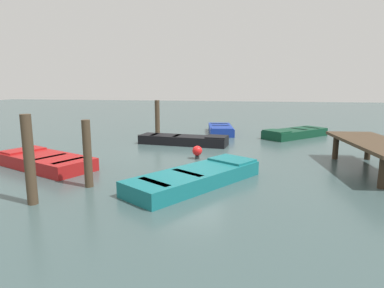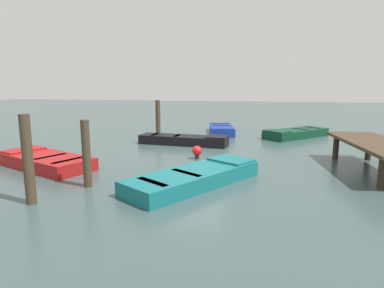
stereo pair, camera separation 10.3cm
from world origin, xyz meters
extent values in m
plane|color=#384C4C|center=(0.00, 0.00, 0.00)|extent=(80.00, 80.00, 0.00)
cube|color=#423323|center=(1.78, 6.06, 0.90)|extent=(4.44, 2.07, 0.10)
cylinder|color=#2E2318|center=(3.55, 5.68, 0.42)|extent=(0.20, 0.20, 0.85)
cylinder|color=#2E2318|center=(0.01, 6.44, 0.42)|extent=(0.20, 0.20, 0.85)
cylinder|color=#2E2318|center=(0.13, 5.31, 0.42)|extent=(0.20, 0.20, 0.85)
cube|color=#14666B|center=(4.12, 0.86, 0.20)|extent=(4.16, 3.37, 0.40)
cube|color=beige|center=(4.12, 0.86, 0.34)|extent=(3.48, 2.79, 0.04)
cube|color=#14666B|center=(2.79, 1.75, 0.43)|extent=(1.41, 1.49, 0.06)
cube|color=#9B9789|center=(4.38, 0.69, 0.38)|extent=(0.74, 0.97, 0.04)
cube|color=#9B9789|center=(5.32, 0.07, 0.38)|extent=(0.74, 0.97, 0.04)
cube|color=navy|center=(-5.47, 0.60, 0.20)|extent=(3.35, 1.73, 0.40)
cube|color=silver|center=(-5.47, 0.60, 0.34)|extent=(2.83, 1.38, 0.04)
cube|color=navy|center=(-4.24, 0.80, 0.43)|extent=(0.87, 1.20, 0.06)
cube|color=#A4A49F|center=(-5.70, 0.56, 0.38)|extent=(0.35, 0.98, 0.04)
cube|color=#A4A49F|center=(-6.57, 0.42, 0.38)|extent=(0.35, 0.98, 0.04)
cube|color=maroon|center=(3.18, -4.24, 0.20)|extent=(2.69, 3.71, 0.40)
cube|color=black|center=(3.18, -4.24, 0.34)|extent=(2.19, 3.12, 0.04)
cube|color=maroon|center=(2.65, -5.46, 0.43)|extent=(1.49, 1.21, 0.06)
cube|color=black|center=(3.28, -4.00, 0.38)|extent=(1.11, 0.63, 0.04)
cube|color=black|center=(3.66, -3.14, 0.38)|extent=(1.11, 0.63, 0.04)
cube|color=black|center=(-1.67, -0.72, 0.20)|extent=(1.46, 4.07, 0.40)
cube|color=gray|center=(-1.67, -0.72, 0.34)|extent=(1.17, 3.45, 0.04)
cube|color=black|center=(-1.49, 0.82, 0.43)|extent=(1.00, 0.98, 0.06)
cube|color=#776E5D|center=(-1.71, -1.02, 0.38)|extent=(0.80, 0.29, 0.04)
cube|color=#776E5D|center=(-1.84, -2.10, 0.38)|extent=(0.80, 0.29, 0.04)
cube|color=#0C3823|center=(-4.79, 4.50, 0.20)|extent=(3.53, 3.49, 0.40)
cube|color=maroon|center=(-4.79, 4.50, 0.34)|extent=(2.93, 2.90, 0.04)
cube|color=#0C3823|center=(-3.76, 3.49, 0.43)|extent=(1.39, 1.39, 0.06)
cube|color=maroon|center=(-4.99, 4.69, 0.38)|extent=(0.84, 0.85, 0.04)
cube|color=maroon|center=(-5.71, 5.40, 0.38)|extent=(0.84, 0.85, 0.04)
cylinder|color=#423323|center=(4.81, -1.88, 0.89)|extent=(0.22, 0.22, 1.78)
cylinder|color=#423323|center=(6.22, -2.53, 1.02)|extent=(0.23, 0.23, 2.04)
cylinder|color=#423323|center=(-3.76, -2.52, 0.93)|extent=(0.25, 0.25, 1.86)
cylinder|color=#262626|center=(1.02, 0.38, 0.06)|extent=(0.16, 0.16, 0.12)
sphere|color=red|center=(1.02, 0.38, 0.30)|extent=(0.36, 0.36, 0.36)
camera|label=1|loc=(12.54, 2.32, 2.68)|focal=30.77mm
camera|label=2|loc=(12.52, 2.42, 2.68)|focal=30.77mm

